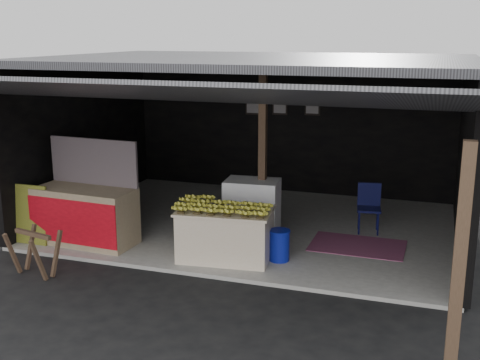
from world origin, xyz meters
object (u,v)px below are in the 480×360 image
(neighbor_stall, at_px, (86,213))
(water_barrel, at_px, (279,246))
(white_crate, at_px, (252,209))
(sawhorse, at_px, (34,248))
(banana_table, at_px, (225,234))
(plastic_chair, at_px, (369,203))

(neighbor_stall, height_order, water_barrel, neighbor_stall)
(water_barrel, bearing_deg, white_crate, 128.28)
(sawhorse, relative_size, water_barrel, 1.56)
(white_crate, bearing_deg, neighbor_stall, -160.08)
(banana_table, distance_m, water_barrel, 0.84)
(banana_table, relative_size, plastic_chair, 1.79)
(neighbor_stall, bearing_deg, white_crate, 27.80)
(banana_table, distance_m, plastic_chair, 2.79)
(sawhorse, bearing_deg, plastic_chair, 50.56)
(neighbor_stall, xyz_separation_m, water_barrel, (3.20, 0.23, -0.28))
(sawhorse, distance_m, plastic_chair, 5.50)
(plastic_chair, bearing_deg, white_crate, -161.17)
(water_barrel, relative_size, plastic_chair, 0.54)
(white_crate, height_order, plastic_chair, white_crate)
(banana_table, relative_size, sawhorse, 2.14)
(neighbor_stall, distance_m, water_barrel, 3.22)
(banana_table, bearing_deg, plastic_chair, 40.75)
(banana_table, xyz_separation_m, white_crate, (0.08, 1.09, 0.10))
(banana_table, bearing_deg, water_barrel, 6.80)
(banana_table, height_order, white_crate, white_crate)
(banana_table, xyz_separation_m, sawhorse, (-2.42, -1.36, -0.03))
(white_crate, relative_size, sawhorse, 1.40)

